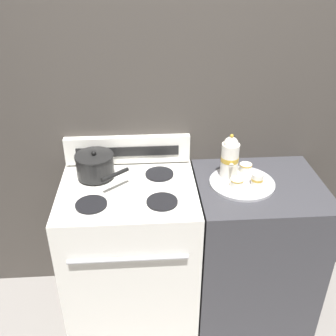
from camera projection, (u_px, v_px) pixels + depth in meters
ground_plane at (188, 303)px, 2.58m from camera, size 6.00×6.00×0.00m
wall_back at (187, 129)px, 2.32m from camera, size 6.00×0.05×2.20m
stove at (131, 253)px, 2.33m from camera, size 0.74×0.64×0.92m
control_panel at (128, 150)px, 2.30m from camera, size 0.73×0.05×0.16m
side_counter at (252, 248)px, 2.37m from camera, size 0.69×0.61×0.91m
saucepan at (95, 165)px, 2.17m from camera, size 0.30×0.31×0.16m
serving_tray at (242, 183)px, 2.15m from camera, size 0.36×0.36×0.01m
teapot at (230, 157)px, 2.14m from camera, size 0.10×0.16×0.26m
teacup_left at (237, 183)px, 2.08m from camera, size 0.11×0.11×0.05m
teacup_right at (246, 168)px, 2.22m from camera, size 0.11×0.11×0.05m
creamer_jug at (257, 179)px, 2.10m from camera, size 0.06×0.06×0.07m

